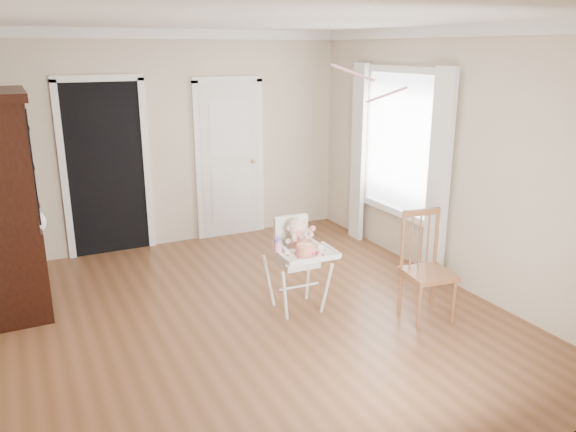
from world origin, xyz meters
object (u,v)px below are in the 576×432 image
high_chair (298,254)px  sippy_cup (278,245)px  cake (306,249)px  dining_chair (427,270)px  china_cabinet (9,203)px

high_chair → sippy_cup: (-0.25, -0.08, 0.15)m
cake → sippy_cup: (-0.21, 0.15, 0.03)m
cake → high_chair: bearing=81.7°
cake → dining_chair: 1.16m
china_cabinet → cake: bearing=-33.0°
high_chair → china_cabinet: (-2.42, 1.32, 0.48)m
china_cabinet → dining_chair: 4.01m
high_chair → cake: (-0.03, -0.23, 0.12)m
sippy_cup → dining_chair: dining_chair is taller
sippy_cup → dining_chair: 1.42m
high_chair → dining_chair: dining_chair is taller
cake → china_cabinet: size_ratio=0.11×
cake → dining_chair: (1.04, -0.46, -0.22)m
cake → sippy_cup: size_ratio=1.22×
high_chair → cake: high_chair is taller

